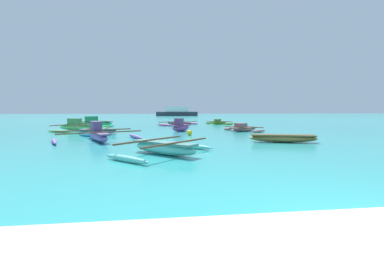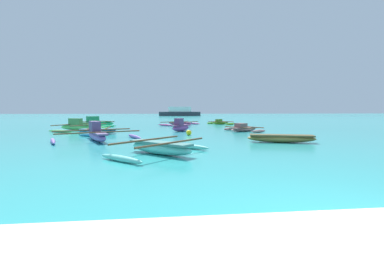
{
  "view_description": "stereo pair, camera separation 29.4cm",
  "coord_description": "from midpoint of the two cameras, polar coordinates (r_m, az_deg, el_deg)",
  "views": [
    {
      "loc": [
        -3.04,
        -2.47,
        1.61
      ],
      "look_at": [
        -0.64,
        17.12,
        0.25
      ],
      "focal_mm": 24.0,
      "sensor_mm": 36.0,
      "label": 1
    },
    {
      "loc": [
        -2.75,
        -2.51,
        1.61
      ],
      "look_at": [
        -0.64,
        17.12,
        0.25
      ],
      "focal_mm": 24.0,
      "sensor_mm": 36.0,
      "label": 2
    }
  ],
  "objects": [
    {
      "name": "moored_boat_0",
      "position": [
        29.99,
        6.62,
        1.21
      ],
      "size": [
        3.2,
        3.51,
        0.6
      ],
      "rotation": [
        0.0,
        0.0,
        0.63
      ],
      "color": "#6DAA22",
      "rests_on": "ground_plane"
    },
    {
      "name": "moored_boat_1",
      "position": [
        18.63,
        -19.71,
        -0.64
      ],
      "size": [
        2.58,
        3.93,
        0.41
      ],
      "rotation": [
        0.0,
        0.0,
        0.06
      ],
      "color": "teal",
      "rests_on": "ground_plane"
    },
    {
      "name": "moored_boat_2",
      "position": [
        14.68,
        -19.97,
        -1.29
      ],
      "size": [
        4.89,
        3.85,
        1.01
      ],
      "rotation": [
        0.0,
        0.0,
        -1.15
      ],
      "color": "#8362B4",
      "rests_on": "ground_plane"
    },
    {
      "name": "moored_boat_3",
      "position": [
        20.17,
        11.74,
        -0.12
      ],
      "size": [
        2.87,
        3.42,
        0.63
      ],
      "rotation": [
        0.0,
        0.0,
        0.53
      ],
      "color": "tan",
      "rests_on": "ground_plane"
    },
    {
      "name": "moored_boat_4",
      "position": [
        19.9,
        -2.13,
        0.32
      ],
      "size": [
        1.76,
        2.1,
        1.0
      ],
      "rotation": [
        0.0,
        0.0,
        0.94
      ],
      "color": "#9F4C9E",
      "rests_on": "ground_plane"
    },
    {
      "name": "moored_boat_5",
      "position": [
        26.67,
        -20.16,
        0.98
      ],
      "size": [
        3.82,
        3.74,
        1.04
      ],
      "rotation": [
        0.0,
        0.0,
        0.84
      ],
      "color": "#25CD77",
      "rests_on": "ground_plane"
    },
    {
      "name": "moored_boat_6",
      "position": [
        22.33,
        -23.32,
        0.29
      ],
      "size": [
        3.79,
        4.81,
        0.97
      ],
      "rotation": [
        0.0,
        0.0,
        -0.42
      ],
      "color": "#6BDA6C",
      "rests_on": "ground_plane"
    },
    {
      "name": "moored_boat_7",
      "position": [
        9.48,
        -6.28,
        -4.38
      ],
      "size": [
        3.99,
        4.05,
        0.52
      ],
      "rotation": [
        0.0,
        0.0,
        -0.76
      ],
      "color": "#65CEC1",
      "rests_on": "ground_plane"
    },
    {
      "name": "moored_boat_8",
      "position": [
        13.69,
        19.79,
        -2.12
      ],
      "size": [
        3.39,
        1.63,
        0.39
      ],
      "rotation": [
        0.0,
        0.0,
        -0.29
      ],
      "color": "olive",
      "rests_on": "ground_plane"
    },
    {
      "name": "moored_boat_9",
      "position": [
        28.19,
        -2.46,
        1.02
      ],
      "size": [
        4.77,
        4.61,
        0.38
      ],
      "rotation": [
        0.0,
        0.0,
        -0.83
      ],
      "color": "#C34D8F",
      "rests_on": "ground_plane"
    },
    {
      "name": "mooring_buoy_0",
      "position": [
        16.55,
        -0.2,
        -1.04
      ],
      "size": [
        0.34,
        0.34,
        0.34
      ],
      "color": "yellow",
      "rests_on": "ground_plane"
    },
    {
      "name": "distant_ferry",
      "position": [
        75.28,
        -2.67,
        3.53
      ],
      "size": [
        11.99,
        2.64,
        2.64
      ],
      "color": "#2D333D",
      "rests_on": "ground_plane"
    }
  ]
}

